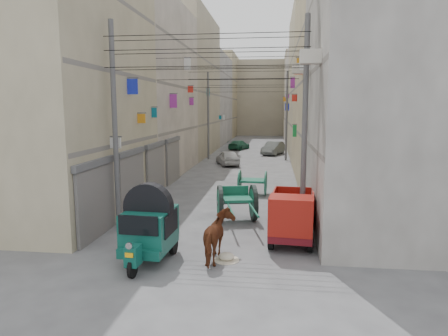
% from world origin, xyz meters
% --- Properties ---
extents(ground, '(140.00, 140.00, 0.00)m').
position_xyz_m(ground, '(0.00, 0.00, 0.00)').
color(ground, '#4B4B4E').
rests_on(ground, ground).
extents(building_row_left, '(8.00, 62.00, 14.00)m').
position_xyz_m(building_row_left, '(-8.00, 34.13, 6.46)').
color(building_row_left, '#B7AA8A').
rests_on(building_row_left, ground).
extents(building_row_right, '(8.00, 62.00, 14.00)m').
position_xyz_m(building_row_right, '(8.00, 34.13, 6.46)').
color(building_row_right, '#ADA8A2').
rests_on(building_row_right, ground).
extents(end_cap_building, '(22.00, 10.00, 13.00)m').
position_xyz_m(end_cap_building, '(0.00, 66.00, 6.50)').
color(end_cap_building, tan).
rests_on(end_cap_building, ground).
extents(shutters_left, '(0.18, 14.40, 2.88)m').
position_xyz_m(shutters_left, '(-3.92, 10.38, 1.49)').
color(shutters_left, '#504F55').
rests_on(shutters_left, ground).
extents(signboards, '(8.22, 40.52, 5.67)m').
position_xyz_m(signboards, '(-0.01, 21.66, 3.43)').
color(signboards, purple).
rests_on(signboards, ground).
extents(ac_units, '(0.70, 6.55, 3.35)m').
position_xyz_m(ac_units, '(3.65, 7.67, 7.43)').
color(ac_units, beige).
rests_on(ac_units, ground).
extents(utility_poles, '(7.40, 22.20, 8.00)m').
position_xyz_m(utility_poles, '(0.00, 17.00, 4.00)').
color(utility_poles, '#535355').
rests_on(utility_poles, ground).
extents(overhead_cables, '(7.40, 22.52, 1.12)m').
position_xyz_m(overhead_cables, '(0.00, 14.40, 6.77)').
color(overhead_cables, black).
rests_on(overhead_cables, ground).
extents(auto_rickshaw, '(1.61, 2.69, 1.87)m').
position_xyz_m(auto_rickshaw, '(-1.30, 2.80, 1.10)').
color(auto_rickshaw, black).
rests_on(auto_rickshaw, ground).
extents(tonga_cart, '(2.00, 3.59, 1.53)m').
position_xyz_m(tonga_cart, '(1.00, 7.54, 0.80)').
color(tonga_cart, black).
rests_on(tonga_cart, ground).
extents(mini_truck, '(1.74, 3.40, 1.85)m').
position_xyz_m(mini_truck, '(3.17, 4.89, 0.89)').
color(mini_truck, black).
rests_on(mini_truck, ground).
extents(second_cart, '(1.58, 1.42, 1.34)m').
position_xyz_m(second_cart, '(1.37, 12.84, 0.72)').
color(second_cart, '#145A41').
rests_on(second_cart, ground).
extents(feed_sack, '(0.50, 0.40, 0.25)m').
position_xyz_m(feed_sack, '(1.09, 3.06, 0.13)').
color(feed_sack, beige).
rests_on(feed_sack, ground).
extents(horse, '(0.88, 1.85, 1.55)m').
position_xyz_m(horse, '(0.86, 3.00, 0.77)').
color(horse, brown).
rests_on(horse, ground).
extents(distant_car_white, '(2.61, 3.95, 1.25)m').
position_xyz_m(distant_car_white, '(-1.33, 24.23, 0.62)').
color(distant_car_white, silver).
rests_on(distant_car_white, ground).
extents(distant_car_grey, '(2.62, 4.29, 1.34)m').
position_xyz_m(distant_car_grey, '(2.45, 32.45, 0.67)').
color(distant_car_grey, '#585D5B').
rests_on(distant_car_grey, ground).
extents(distant_car_green, '(2.58, 3.95, 1.07)m').
position_xyz_m(distant_car_green, '(-1.54, 37.19, 0.53)').
color(distant_car_green, '#1E583E').
rests_on(distant_car_green, ground).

